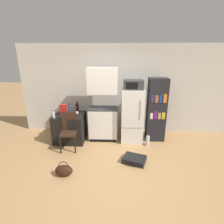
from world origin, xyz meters
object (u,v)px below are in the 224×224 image
bottle_wine_dark (77,107)px  kitchen_hutch (103,108)px  suitcase_large_flat (134,160)px  cereal_box (64,110)px  bottle_blue_soda (70,109)px  chair (69,128)px  side_table (70,128)px  handbag (64,170)px  bottle_clear_short (54,115)px  bowl (76,112)px  bookshelf (156,110)px  water_bottle_front (148,140)px  refrigerator (132,116)px  microwave (133,85)px

bottle_wine_dark → kitchen_hutch: bearing=-11.6°
suitcase_large_flat → cereal_box: bearing=172.1°
bottle_blue_soda → chair: 0.66m
side_table → handbag: bearing=-80.0°
side_table → bottle_clear_short: bearing=-139.2°
bottle_wine_dark → handbag: (0.10, -1.87, -0.78)m
bowl → bookshelf: bearing=0.9°
bookshelf → water_bottle_front: bearing=-122.2°
bottle_wine_dark → refrigerator: bearing=-7.9°
bowl → water_bottle_front: (2.01, -0.37, -0.66)m
microwave → handbag: (-1.48, -1.65, -1.49)m
side_table → bowl: 0.47m
side_table → water_bottle_front: 2.21m
bottle_wine_dark → chair: size_ratio=0.31×
cereal_box → bookshelf: bearing=4.8°
kitchen_hutch → suitcase_large_flat: bearing=-55.1°
side_table → bottle_blue_soda: bearing=93.7°
refrigerator → bottle_clear_short: refrigerator is taller
refrigerator → water_bottle_front: refrigerator is taller
side_table → bowl: bearing=41.6°
bottle_clear_short → microwave: bearing=9.8°
kitchen_hutch → water_bottle_front: 1.52m
bowl → bottle_blue_soda: bearing=-175.3°
bottle_wine_dark → handbag: 2.03m
side_table → cereal_box: bearing=-165.5°
side_table → water_bottle_front: bearing=-6.0°
refrigerator → bottle_clear_short: (-2.08, -0.36, 0.12)m
side_table → suitcase_large_flat: 2.06m
suitcase_large_flat → water_bottle_front: bearing=82.1°
microwave → bowl: (-1.59, 0.07, -0.82)m
side_table → cereal_box: (-0.13, -0.03, 0.54)m
cereal_box → bowl: bearing=31.5°
water_bottle_front → bowl: bearing=169.5°
side_table → handbag: 1.61m
refrigerator → cereal_box: bearing=-176.5°
bottle_wine_dark → bottle_blue_soda: bottle_wine_dark is taller
bookshelf → chair: bookshelf is taller
water_bottle_front → bookshelf: bearing=57.8°
microwave → cereal_box: 2.01m
refrigerator → microwave: size_ratio=2.91×
chair → suitcase_large_flat: chair is taller
refrigerator → bottle_clear_short: 2.11m
refrigerator → bottle_wine_dark: 1.61m
water_bottle_front → refrigerator: bearing=143.8°
chair → refrigerator: bearing=13.6°
microwave → bottle_wine_dark: microwave is taller
water_bottle_front → chair: bearing=-174.4°
kitchen_hutch → bottle_blue_soda: bearing=-179.4°
side_table → bookshelf: size_ratio=0.47×
kitchen_hutch → bookshelf: size_ratio=1.15×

